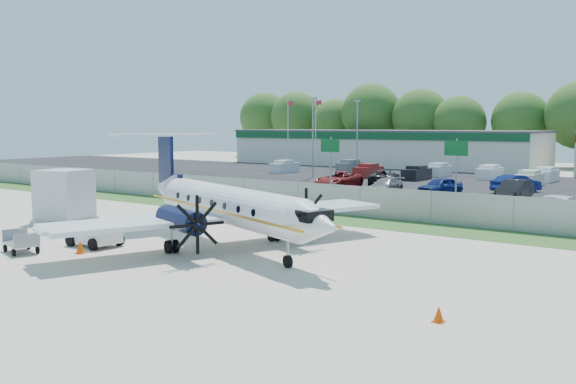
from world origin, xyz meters
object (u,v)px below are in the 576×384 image
Objects in this scene: pushback_tug at (96,233)px; baggage_cart_near at (21,243)px; aircraft at (226,205)px; service_container at (65,197)px.

baggage_cart_near is at bearing -116.39° from pushback_tug.
aircraft is 13.78m from service_container.
service_container reaches higher than baggage_cart_near.
baggage_cart_near is 9.94m from service_container.
pushback_tug is at bearing -25.52° from service_container.
baggage_cart_near is at bearing -46.11° from service_container.
pushback_tug is 0.70× the size of service_container.
aircraft is at bearing -1.35° from service_container.
aircraft reaches higher than baggage_cart_near.
service_container reaches higher than pushback_tug.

